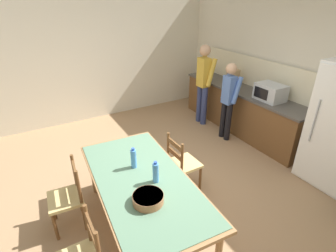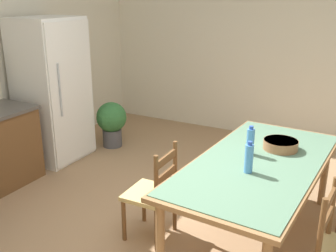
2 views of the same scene
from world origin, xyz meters
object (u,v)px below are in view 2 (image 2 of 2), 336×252
(bottle_off_centre, at_px, (250,141))
(potted_plant, at_px, (112,121))
(dining_table, at_px, (258,168))
(bottle_near_centre, at_px, (249,158))
(serving_bowl, at_px, (281,144))
(refrigerator, at_px, (53,91))
(chair_side_far_left, at_px, (153,194))

(bottle_off_centre, height_order, potted_plant, bottle_off_centre)
(dining_table, xyz_separation_m, potted_plant, (1.27, 2.52, -0.31))
(bottle_near_centre, height_order, serving_bowl, bottle_near_centre)
(refrigerator, xyz_separation_m, chair_side_far_left, (-1.01, -2.12, -0.50))
(dining_table, bearing_deg, refrigerator, 78.71)
(bottle_near_centre, height_order, potted_plant, bottle_near_centre)
(potted_plant, bearing_deg, dining_table, -116.80)
(dining_table, height_order, bottle_off_centre, bottle_off_centre)
(chair_side_far_left, bearing_deg, bottle_off_centre, 125.91)
(refrigerator, relative_size, dining_table, 0.86)
(refrigerator, bearing_deg, chair_side_far_left, -115.51)
(potted_plant, bearing_deg, refrigerator, 147.89)
(refrigerator, distance_m, serving_bowl, 3.06)
(bottle_off_centre, distance_m, chair_side_far_left, 1.00)
(dining_table, xyz_separation_m, serving_bowl, (0.37, -0.10, 0.12))
(refrigerator, bearing_deg, serving_bowl, -94.17)
(potted_plant, bearing_deg, chair_side_far_left, -135.10)
(serving_bowl, height_order, chair_side_far_left, chair_side_far_left)
(refrigerator, height_order, chair_side_far_left, refrigerator)
(chair_side_far_left, distance_m, potted_plant, 2.39)
(bottle_off_centre, height_order, serving_bowl, bottle_off_centre)
(potted_plant, bearing_deg, bottle_near_centre, -121.57)
(refrigerator, height_order, bottle_off_centre, refrigerator)
(bottle_near_centre, xyz_separation_m, potted_plant, (1.54, 2.50, -0.51))
(dining_table, relative_size, bottle_near_centre, 8.10)
(chair_side_far_left, height_order, potted_plant, chair_side_far_left)
(bottle_near_centre, relative_size, bottle_off_centre, 1.00)
(refrigerator, xyz_separation_m, bottle_off_centre, (-0.47, -2.83, -0.05))
(bottle_near_centre, xyz_separation_m, chair_side_far_left, (-0.16, 0.81, -0.45))
(potted_plant, bearing_deg, bottle_off_centre, -115.76)
(bottle_near_centre, bearing_deg, dining_table, -3.72)
(chair_side_far_left, xyz_separation_m, potted_plant, (1.69, 1.69, -0.06))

